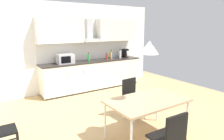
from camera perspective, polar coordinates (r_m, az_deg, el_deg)
name	(u,v)px	position (r m, az deg, el deg)	size (l,w,h in m)	color
ground_plane	(117,121)	(4.45, 1.54, -14.47)	(7.69, 7.96, 0.02)	tan
wall_back	(69,48)	(6.41, -12.31, 6.28)	(6.15, 0.10, 2.71)	white
kitchen_counter	(93,75)	(6.51, -5.38, -1.33)	(3.35, 0.64, 0.93)	#333333
backsplash_tile	(89,51)	(6.64, -6.71, 5.40)	(3.33, 0.02, 0.56)	silver
upper_wall_cabinets	(90,31)	(6.45, -6.23, 11.14)	(3.33, 0.40, 0.72)	silver
microwave	(65,59)	(6.03, -13.21, 3.14)	(0.48, 0.35, 0.28)	#ADADB2
coffee_maker	(125,53)	(7.09, 3.68, 4.84)	(0.18, 0.19, 0.30)	black
bottle_red	(107,57)	(6.59, -1.46, 3.83)	(0.06, 0.06, 0.23)	red
bottle_white	(120,54)	(6.95, 2.30, 4.56)	(0.08, 0.08, 0.31)	white
bottle_green	(89,57)	(6.33, -6.68, 3.60)	(0.07, 0.07, 0.28)	green
bottle_blue	(113,56)	(6.82, 0.15, 4.11)	(0.06, 0.06, 0.23)	blue
bottle_yellow	(111,55)	(6.70, -0.21, 4.30)	(0.07, 0.07, 0.31)	yellow
dining_table	(147,102)	(3.64, 10.00, -9.04)	(1.42, 0.86, 0.72)	tan
chair_near_left	(170,135)	(2.99, 16.28, -17.50)	(0.41, 0.41, 0.87)	black
chair_far_right	(132,94)	(4.46, 5.73, -6.91)	(0.44, 0.44, 0.87)	black
pendant_lamp	(149,47)	(3.41, 10.61, 6.36)	(0.32, 0.32, 0.22)	silver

